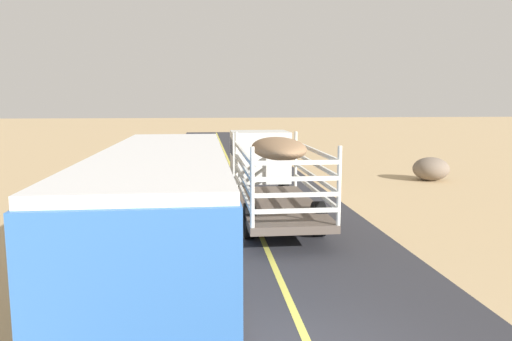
% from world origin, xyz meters
% --- Properties ---
extents(livestock_truck, '(2.53, 9.70, 3.02)m').
position_xyz_m(livestock_truck, '(0.71, 11.82, 1.79)').
color(livestock_truck, silver).
rests_on(livestock_truck, road_surface).
extents(bus, '(2.54, 10.00, 3.21)m').
position_xyz_m(bus, '(-2.60, 2.90, 1.75)').
color(bus, '#3872C6').
rests_on(bus, road_surface).
extents(boulder_near_shoulder, '(1.92, 1.86, 1.25)m').
position_xyz_m(boulder_near_shoulder, '(10.40, 17.42, 0.63)').
color(boulder_near_shoulder, '#756656').
rests_on(boulder_near_shoulder, ground).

